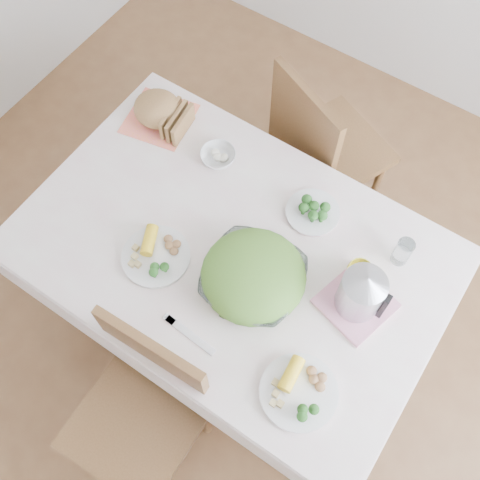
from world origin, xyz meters
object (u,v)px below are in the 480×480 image
Objects in this scene: dining_table at (233,290)px; chair_far at (332,149)px; dinner_plate_left at (156,257)px; chair_near at (135,425)px; yellow_mug at (359,273)px; electric_kettle at (362,291)px; dinner_plate_right at (299,392)px; salad_bowl at (253,279)px.

chair_far is (0.01, 0.79, 0.09)m from dining_table.
chair_near is at bearing -64.98° from dinner_plate_left.
dining_table is at bearing 41.62° from dinner_plate_left.
dinner_plate_left is 2.70× the size of yellow_mug.
dinner_plate_left is at bearing 112.89° from chair_near.
electric_kettle is at bearing -65.50° from yellow_mug.
dining_table is 0.68m from dinner_plate_right.
electric_kettle reaches higher than yellow_mug.
salad_bowl reaches higher than dining_table.
dinner_plate_left is 0.98× the size of dinner_plate_right.
salad_bowl is 0.36m from electric_kettle.
chair_far is 0.96m from electric_kettle.
salad_bowl is (0.13, -0.86, 0.34)m from chair_far.
electric_kettle reaches higher than salad_bowl.
electric_kettle is at bearing 56.13° from chair_near.
yellow_mug is (0.62, 0.33, 0.02)m from dinner_plate_left.
dinner_plate_right is 0.38m from electric_kettle.
yellow_mug reaches higher than dinner_plate_right.
dining_table is 6.81× the size of electric_kettle.
chair_near reaches higher than yellow_mug.
yellow_mug is at bearing 61.54° from chair_near.
dinner_plate_right is 2.77× the size of yellow_mug.
salad_bowl is 0.36m from yellow_mug.
salad_bowl is at bearing 76.94° from chair_near.
dinner_plate_right is (0.46, -0.30, 0.40)m from dining_table.
salad_bowl is 1.35× the size of dinner_plate_right.
chair_far is at bearing 98.39° from salad_bowl.
yellow_mug is at bearing 37.75° from salad_bowl.
chair_far is 3.96× the size of dinner_plate_left.
chair_far is at bearing 89.49° from dining_table.
dining_table is 15.58× the size of yellow_mug.
chair_far reaches higher than dinner_plate_right.
dinner_plate_right is at bearing -35.65° from salad_bowl.
chair_far reaches higher than yellow_mug.
chair_near is 0.94m from electric_kettle.
electric_kettle reaches higher than dinner_plate_right.
yellow_mug is (-0.04, 0.45, 0.02)m from dinner_plate_right.
chair_near is at bearing -140.97° from dinner_plate_right.
salad_bowl is at bearing -27.38° from dining_table.
chair_near reaches higher than salad_bowl.
salad_bowl is 0.40m from dinner_plate_right.
dining_table is at bearing 146.62° from dinner_plate_right.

